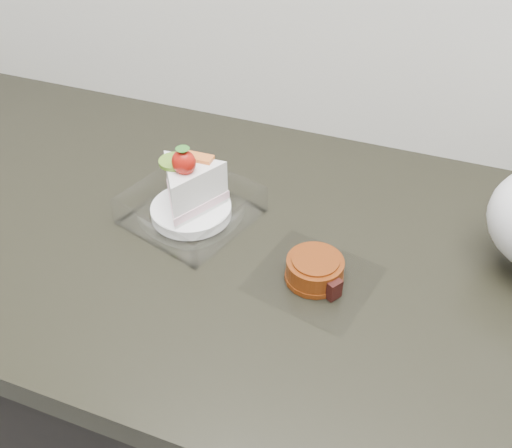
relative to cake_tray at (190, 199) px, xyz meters
The scene contains 3 objects.
counter 0.56m from the cake_tray, ahead, with size 2.04×0.64×0.90m.
cake_tray is the anchor object (origin of this frame).
mooncake_wrap 0.22m from the cake_tray, 16.22° to the right, with size 0.17×0.17×0.04m.
Camera 1 is at (0.04, 1.12, 1.43)m, focal length 40.00 mm.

